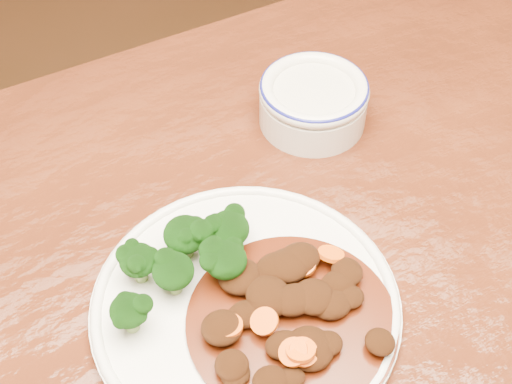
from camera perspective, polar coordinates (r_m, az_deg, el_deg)
name	(u,v)px	position (r m, az deg, el deg)	size (l,w,h in m)	color
dining_table	(268,352)	(0.77, 0.97, -12.64)	(1.60, 1.08, 0.75)	#50200E
dinner_plate	(246,305)	(0.69, -0.83, -9.00)	(0.30, 0.30, 0.02)	white
broccoli_florets	(186,257)	(0.69, -5.62, -5.22)	(0.15, 0.10, 0.05)	#7C9C51
mince_stew	(288,308)	(0.67, 2.57, -9.27)	(0.20, 0.20, 0.03)	#4C1608
dip_bowl	(313,100)	(0.85, 4.61, 7.32)	(0.13, 0.13, 0.06)	silver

